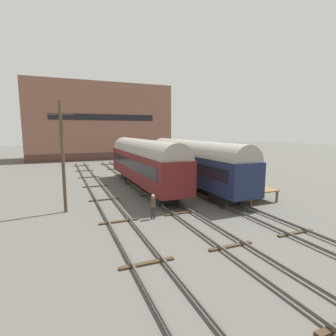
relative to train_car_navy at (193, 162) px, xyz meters
The scene contains 11 objects.
ground_plane 6.70m from the train_car_navy, 139.56° to the right, with size 200.00×200.00×0.00m, color #56544F.
track_left 10.38m from the train_car_navy, 156.92° to the right, with size 2.60×60.00×0.26m.
track_middle 6.64m from the train_car_navy, 139.56° to the right, with size 2.60×60.00×0.26m.
track_right 4.79m from the train_car_navy, 90.00° to the right, with size 2.60×60.00×0.26m.
train_car_navy is the anchor object (origin of this frame).
train_car_maroon 5.09m from the train_car_navy, 154.78° to the left, with size 2.91×17.46×5.15m.
station_platform 3.54m from the train_car_navy, 17.06° to the right, with size 3.06×13.08×1.05m.
bench 3.61m from the train_car_navy, 27.65° to the left, with size 1.40×0.40×0.91m.
person_worker 10.12m from the train_car_navy, 133.77° to the right, with size 0.32×0.32×1.75m.
utility_pole 12.88m from the train_car_navy, 165.54° to the right, with size 1.80×0.24×8.19m.
warehouse_building 36.84m from the train_car_navy, 96.07° to the left, with size 29.53×11.07×15.75m.
Camera 1 is at (-8.06, -19.70, 6.07)m, focal length 28.00 mm.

